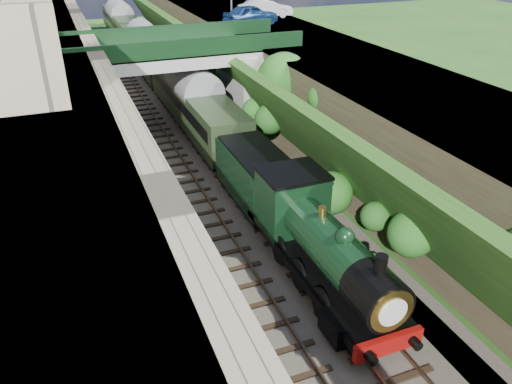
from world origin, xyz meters
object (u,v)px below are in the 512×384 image
at_px(road_bridge, 189,76).
at_px(tree, 284,82).
at_px(car_silver, 265,8).
at_px(car_blue, 251,15).
at_px(tender, 257,179).
at_px(locomotive, 322,246).

bearing_deg(road_bridge, tree, -48.86).
bearing_deg(car_silver, road_bridge, 130.90).
xyz_separation_m(car_blue, car_silver, (2.57, 2.96, -0.02)).
xyz_separation_m(road_bridge, tender, (0.26, -12.69, -2.46)).
xyz_separation_m(tree, car_blue, (2.30, 12.04, 2.43)).
relative_size(tree, car_blue, 1.37).
height_order(tree, locomotive, tree).
bearing_deg(tree, locomotive, -108.17).
height_order(road_bridge, car_blue, car_blue).
bearing_deg(tender, car_silver, 66.45).
height_order(car_blue, tender, car_blue).
xyz_separation_m(tree, tender, (-4.71, -7.00, -3.03)).
distance_m(tree, tender, 8.97).
height_order(tree, car_blue, car_blue).
distance_m(tree, car_blue, 12.49).
height_order(car_blue, car_silver, car_blue).
height_order(car_silver, locomotive, car_silver).
relative_size(road_bridge, locomotive, 1.56).
height_order(road_bridge, tender, road_bridge).
bearing_deg(tree, car_silver, 71.99).
distance_m(car_silver, tender, 24.61).
distance_m(car_blue, tender, 21.01).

